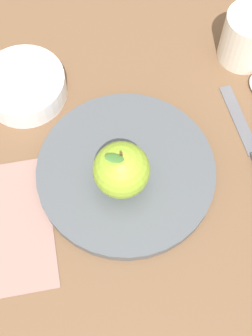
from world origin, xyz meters
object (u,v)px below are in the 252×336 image
object	(u,v)px
apple	(121,170)
cup	(248,35)
dinner_plate	(126,171)
side_bowl	(24,85)
linen_napkin	(7,226)

from	to	relation	value
apple	cup	distance (m)	0.30
dinner_plate	cup	bearing A→B (deg)	-166.79
dinner_plate	apple	world-z (taller)	apple
cup	side_bowl	bearing A→B (deg)	-23.06
dinner_plate	side_bowl	world-z (taller)	side_bowl
cup	linen_napkin	distance (m)	0.45
apple	dinner_plate	bearing A→B (deg)	-143.35
side_bowl	cup	world-z (taller)	cup
dinner_plate	linen_napkin	distance (m)	0.18
side_bowl	cup	xyz separation A→B (m)	(-0.32, 0.13, 0.02)
dinner_plate	apple	xyz separation A→B (m)	(0.02, 0.01, 0.04)
side_bowl	linen_napkin	world-z (taller)	side_bowl
side_bowl	cup	bearing A→B (deg)	156.94
dinner_plate	cup	distance (m)	0.28
side_bowl	cup	size ratio (longest dim) A/B	1.47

